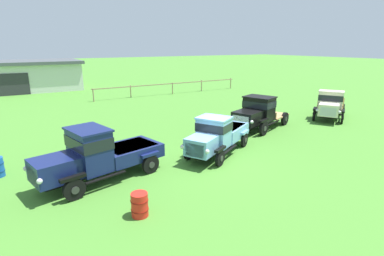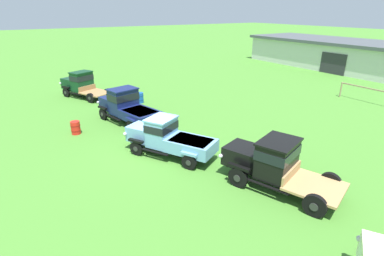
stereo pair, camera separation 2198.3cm
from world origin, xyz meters
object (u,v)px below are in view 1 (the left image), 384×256
vintage_truck_second_in_line (97,154)px  vintage_truck_back_of_row (330,105)px  vintage_truck_midrow_center (217,135)px  oil_drum_near_fence (140,205)px  vintage_truck_far_side (257,112)px

vintage_truck_second_in_line → vintage_truck_back_of_row: bearing=5.3°
vintage_truck_midrow_center → oil_drum_near_fence: bearing=-148.0°
vintage_truck_back_of_row → oil_drum_near_fence: size_ratio=6.40×
vintage_truck_midrow_center → vintage_truck_back_of_row: 11.55m
vintage_truck_second_in_line → vintage_truck_back_of_row: vintage_truck_second_in_line is taller
vintage_truck_far_side → oil_drum_near_fence: (-10.47, -5.86, -0.74)m
vintage_truck_midrow_center → oil_drum_near_fence: size_ratio=6.27×
vintage_truck_midrow_center → vintage_truck_back_of_row: (11.44, 1.62, 0.09)m
vintage_truck_far_side → oil_drum_near_fence: 12.02m
vintage_truck_second_in_line → vintage_truck_midrow_center: 6.00m
vintage_truck_second_in_line → oil_drum_near_fence: vintage_truck_second_in_line is taller
vintage_truck_second_in_line → vintage_truck_midrow_center: size_ratio=1.10×
vintage_truck_midrow_center → vintage_truck_far_side: bearing=25.9°
oil_drum_near_fence → vintage_truck_midrow_center: bearing=32.0°
vintage_truck_back_of_row → vintage_truck_midrow_center: bearing=-171.9°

